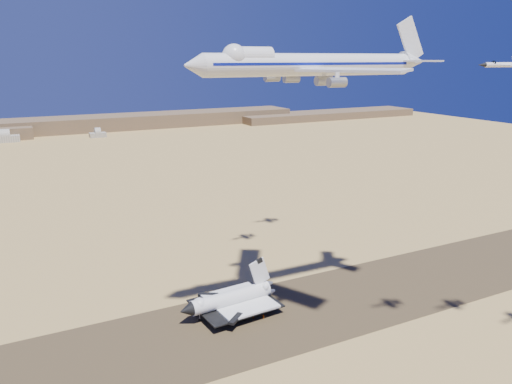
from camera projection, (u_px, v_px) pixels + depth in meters
name	position (u px, v px, depth m)	size (l,w,h in m)	color
ground	(224.00, 330.00, 175.45)	(1200.00, 1200.00, 0.00)	tan
runway	(224.00, 330.00, 175.44)	(600.00, 50.00, 0.06)	#493724
ridgeline	(110.00, 125.00, 655.78)	(960.00, 90.00, 18.00)	brown
hangars	(1.00, 139.00, 557.80)	(200.50, 29.50, 30.00)	#B1AA9C
shuttle	(230.00, 300.00, 186.29)	(39.16, 26.00, 19.25)	white
carrier_747	(306.00, 65.00, 158.84)	(89.27, 69.32, 22.27)	white
crew_a	(253.00, 313.00, 185.36)	(0.68, 0.45, 1.87)	#C1540B
crew_b	(253.00, 316.00, 182.89)	(0.87, 0.50, 1.80)	#C1540B
crew_c	(263.00, 317.00, 182.49)	(1.10, 0.56, 1.87)	#C1540B
chase_jet_a	(501.00, 65.00, 136.24)	(14.37, 7.90, 3.59)	white
chase_jet_d	(277.00, 70.00, 210.44)	(15.32, 8.44, 3.82)	white
chase_jet_e	(304.00, 60.00, 235.37)	(15.97, 8.77, 3.98)	white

